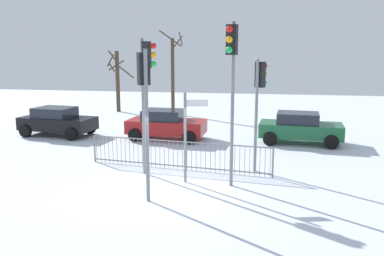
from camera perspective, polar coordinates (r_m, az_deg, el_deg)
The scene contains 12 objects.
ground_plane at distance 12.61m, azimuth -4.33°, elevation -9.13°, with size 60.00×60.00×0.00m, color silver.
traffic_light_rear_right at distance 12.41m, azimuth 5.68°, elevation 8.44°, with size 0.36×0.56×5.20m.
traffic_light_foreground_right at distance 11.36m, azimuth -6.82°, elevation 5.25°, with size 0.44×0.49×4.38m.
traffic_light_foreground_left at distance 14.44m, azimuth 9.59°, elevation 5.41°, with size 0.44×0.49×4.05m.
traffic_light_mid_right at distance 13.83m, azimuth -6.51°, elevation 7.32°, with size 0.57×0.34×4.73m.
direction_sign_post at distance 13.09m, azimuth -0.71°, elevation -0.65°, with size 0.77×0.24×3.01m.
pedestrian_guard_railing at distance 14.81m, azimuth -2.04°, elevation -3.81°, with size 6.95×0.91×1.07m.
car_red_far at distance 19.85m, azimuth -3.76°, elevation 0.58°, with size 3.88×2.09×1.47m.
car_black_trailing at distance 21.82m, azimuth -18.66°, elevation 0.97°, with size 3.98×2.32×1.47m.
car_green_mid at distance 19.58m, azimuth 15.10°, elevation 0.08°, with size 3.93×2.20×1.47m.
bare_tree_left at distance 29.31m, azimuth -10.57°, elevation 6.87°, with size 1.87×1.86×4.37m.
bare_tree_centre at distance 27.69m, azimuth -2.73°, elevation 7.80°, with size 1.52×1.47×5.69m.
Camera 1 is at (2.97, -11.47, 4.31)m, focal length 37.45 mm.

